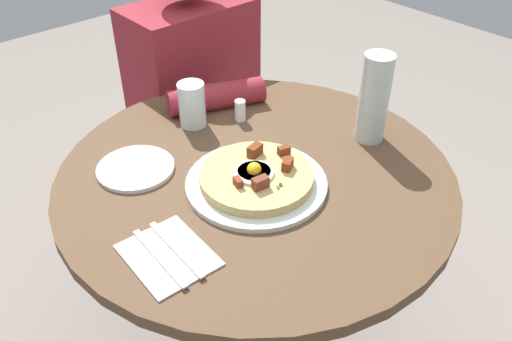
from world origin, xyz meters
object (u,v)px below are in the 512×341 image
(knife, at_px, (159,258))
(water_bottle, at_px, (374,98))
(breakfast_pizza, at_px, (257,176))
(pizza_plate, at_px, (256,183))
(water_glass, at_px, (192,104))
(bread_plate, at_px, (136,168))
(fork, at_px, (176,249))
(salt_shaker, at_px, (240,110))
(person_seated, at_px, (197,128))
(dining_table, at_px, (256,228))

(knife, relative_size, water_bottle, 0.82)
(breakfast_pizza, distance_m, water_bottle, 0.35)
(pizza_plate, distance_m, water_glass, 0.31)
(bread_plate, relative_size, water_bottle, 0.79)
(pizza_plate, height_order, fork, pizza_plate)
(fork, height_order, salt_shaker, salt_shaker)
(breakfast_pizza, height_order, fork, breakfast_pizza)
(person_seated, relative_size, knife, 6.31)
(breakfast_pizza, distance_m, salt_shaker, 0.28)
(dining_table, distance_m, bread_plate, 0.33)
(pizza_plate, height_order, salt_shaker, salt_shaker)
(dining_table, distance_m, breakfast_pizza, 0.21)
(fork, distance_m, water_bottle, 0.59)
(breakfast_pizza, relative_size, bread_plate, 1.42)
(dining_table, xyz_separation_m, salt_shaker, (0.12, 0.19, 0.20))
(water_glass, bearing_deg, person_seated, 54.54)
(bread_plate, xyz_separation_m, water_bottle, (0.50, -0.27, 0.10))
(breakfast_pizza, height_order, water_glass, water_glass)
(water_glass, height_order, salt_shaker, water_glass)
(person_seated, relative_size, water_bottle, 5.16)
(breakfast_pizza, distance_m, water_glass, 0.30)
(knife, bearing_deg, dining_table, -70.94)
(fork, bearing_deg, knife, 90.00)
(bread_plate, relative_size, water_glass, 1.52)
(breakfast_pizza, height_order, knife, breakfast_pizza)
(dining_table, distance_m, salt_shaker, 0.30)
(dining_table, xyz_separation_m, knife, (-0.32, -0.09, 0.18))
(water_glass, relative_size, water_bottle, 0.52)
(fork, distance_m, knife, 0.04)
(pizza_plate, bearing_deg, breakfast_pizza, 11.65)
(pizza_plate, xyz_separation_m, bread_plate, (-0.17, 0.22, -0.00))
(knife, bearing_deg, fork, -90.00)
(water_bottle, bearing_deg, bread_plate, 152.00)
(person_seated, height_order, pizza_plate, person_seated)
(pizza_plate, height_order, water_bottle, water_bottle)
(person_seated, height_order, bread_plate, person_seated)
(dining_table, relative_size, salt_shaker, 15.94)
(water_bottle, bearing_deg, dining_table, 164.32)
(pizza_plate, xyz_separation_m, knife, (-0.28, -0.05, 0.00))
(dining_table, bearing_deg, salt_shaker, 58.56)
(water_bottle, xyz_separation_m, salt_shaker, (-0.18, 0.28, -0.08))
(breakfast_pizza, relative_size, knife, 1.38)
(person_seated, distance_m, bread_plate, 0.60)
(bread_plate, height_order, water_bottle, water_bottle)
(knife, bearing_deg, bread_plate, -19.78)
(fork, distance_m, water_glass, 0.46)
(person_seated, xyz_separation_m, fork, (-0.50, -0.64, 0.24))
(pizza_plate, distance_m, fork, 0.25)
(person_seated, xyz_separation_m, breakfast_pizza, (-0.25, -0.58, 0.26))
(dining_table, distance_m, pizza_plate, 0.19)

